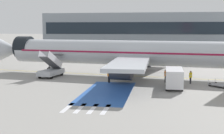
# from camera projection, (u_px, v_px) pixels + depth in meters

# --- Properties ---
(ground_plane) EXTENTS (600.00, 600.00, 0.00)m
(ground_plane) POSITION_uv_depth(u_px,v_px,m) (129.00, 76.00, 47.78)
(ground_plane) COLOR gray
(apron_leadline_yellow) EXTENTS (78.93, 10.85, 0.01)m
(apron_leadline_yellow) POSITION_uv_depth(u_px,v_px,m) (122.00, 75.00, 48.10)
(apron_leadline_yellow) COLOR gold
(apron_leadline_yellow) RESTS_ON ground_plane
(apron_stand_patch_blue) EXTENTS (5.35, 13.30, 0.01)m
(apron_stand_patch_blue) POSITION_uv_depth(u_px,v_px,m) (107.00, 92.00, 35.66)
(apron_stand_patch_blue) COLOR #2856A8
(apron_stand_patch_blue) RESTS_ON ground_plane
(apron_walkway_bar_0) EXTENTS (0.44, 3.60, 0.01)m
(apron_walkway_bar_0) POSITION_uv_depth(u_px,v_px,m) (67.00, 108.00, 28.77)
(apron_walkway_bar_0) COLOR silver
(apron_walkway_bar_0) RESTS_ON ground_plane
(apron_walkway_bar_1) EXTENTS (0.44, 3.60, 0.01)m
(apron_walkway_bar_1) POSITION_uv_depth(u_px,v_px,m) (80.00, 108.00, 28.57)
(apron_walkway_bar_1) COLOR silver
(apron_walkway_bar_1) RESTS_ON ground_plane
(apron_walkway_bar_2) EXTENTS (0.44, 3.60, 0.01)m
(apron_walkway_bar_2) POSITION_uv_depth(u_px,v_px,m) (93.00, 109.00, 28.38)
(apron_walkway_bar_2) COLOR silver
(apron_walkway_bar_2) RESTS_ON ground_plane
(apron_walkway_bar_3) EXTENTS (0.44, 3.60, 0.01)m
(apron_walkway_bar_3) POSITION_uv_depth(u_px,v_px,m) (106.00, 109.00, 28.18)
(apron_walkway_bar_3) COLOR silver
(apron_walkway_bar_3) RESTS_ON ground_plane
(airliner) EXTENTS (45.50, 32.14, 10.89)m
(airliner) POSITION_uv_depth(u_px,v_px,m) (126.00, 53.00, 47.48)
(airliner) COLOR #B7BCC4
(airliner) RESTS_ON ground_plane
(boarding_stairs_forward) EXTENTS (2.82, 5.44, 4.06)m
(boarding_stairs_forward) POSITION_uv_depth(u_px,v_px,m) (51.00, 70.00, 46.62)
(boarding_stairs_forward) COLOR #ADB2BA
(boarding_stairs_forward) RESTS_ON ground_plane
(fuel_tanker) EXTENTS (3.97, 10.82, 3.46)m
(fuel_tanker) POSITION_uv_depth(u_px,v_px,m) (158.00, 54.00, 67.40)
(fuel_tanker) COLOR #38383D
(fuel_tanker) RESTS_ON ground_plane
(service_van_0) EXTENTS (2.07, 5.36, 2.37)m
(service_van_0) POSITION_uv_depth(u_px,v_px,m) (174.00, 77.00, 37.86)
(service_van_0) COLOR silver
(service_van_0) RESTS_ON ground_plane
(baggage_cart) EXTENTS (2.91, 2.88, 0.87)m
(baggage_cart) POSITION_uv_depth(u_px,v_px,m) (220.00, 85.00, 38.70)
(baggage_cart) COLOR gray
(baggage_cart) RESTS_ON ground_plane
(ground_crew_0) EXTENTS (0.49, 0.43, 1.78)m
(ground_crew_0) POSITION_uv_depth(u_px,v_px,m) (109.00, 75.00, 41.66)
(ground_crew_0) COLOR black
(ground_crew_0) RESTS_ON ground_plane
(ground_crew_1) EXTENTS (0.45, 0.28, 1.74)m
(ground_crew_1) POSITION_uv_depth(u_px,v_px,m) (130.00, 73.00, 44.01)
(ground_crew_1) COLOR black
(ground_crew_1) RESTS_ON ground_plane
(ground_crew_2) EXTENTS (0.43, 0.48, 1.71)m
(ground_crew_2) POSITION_uv_depth(u_px,v_px,m) (191.00, 76.00, 40.87)
(ground_crew_2) COLOR #2D2D33
(ground_crew_2) RESTS_ON ground_plane
(ground_crew_3) EXTENTS (0.30, 0.46, 1.72)m
(ground_crew_3) POSITION_uv_depth(u_px,v_px,m) (165.00, 75.00, 41.94)
(ground_crew_3) COLOR black
(ground_crew_3) RESTS_ON ground_plane
(terminal_building) EXTENTS (72.73, 12.10, 12.94)m
(terminal_building) POSITION_uv_depth(u_px,v_px,m) (136.00, 30.00, 123.38)
(terminal_building) COLOR #89939E
(terminal_building) RESTS_ON ground_plane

